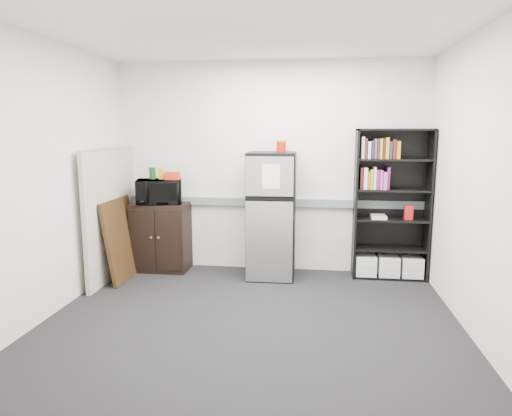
# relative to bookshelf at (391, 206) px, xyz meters

# --- Properties ---
(floor) EXTENTS (4.00, 4.00, 0.00)m
(floor) POSITION_rel_bookshelf_xyz_m (-1.53, -1.57, -0.91)
(floor) COLOR black
(floor) RESTS_ON ground
(wall_back) EXTENTS (4.00, 0.02, 2.70)m
(wall_back) POSITION_rel_bookshelf_xyz_m (-1.53, 0.18, 0.44)
(wall_back) COLOR white
(wall_back) RESTS_ON floor
(wall_right) EXTENTS (0.02, 3.50, 2.70)m
(wall_right) POSITION_rel_bookshelf_xyz_m (0.47, -1.57, 0.44)
(wall_right) COLOR white
(wall_right) RESTS_ON floor
(wall_left) EXTENTS (0.02, 3.50, 2.70)m
(wall_left) POSITION_rel_bookshelf_xyz_m (-3.53, -1.57, 0.44)
(wall_left) COLOR white
(wall_left) RESTS_ON floor
(ceiling) EXTENTS (4.00, 3.50, 0.02)m
(ceiling) POSITION_rel_bookshelf_xyz_m (-1.53, -1.57, 1.79)
(ceiling) COLOR white
(ceiling) RESTS_ON wall_back
(electrical_raceway) EXTENTS (3.92, 0.05, 0.10)m
(electrical_raceway) POSITION_rel_bookshelf_xyz_m (-1.53, 0.15, -0.01)
(electrical_raceway) COLOR slate
(electrical_raceway) RESTS_ON wall_back
(wall_note) EXTENTS (0.14, 0.00, 0.10)m
(wall_note) POSITION_rel_bookshelf_xyz_m (-1.88, 0.18, 0.64)
(wall_note) COLOR white
(wall_note) RESTS_ON wall_back
(bookshelf) EXTENTS (0.90, 0.34, 1.85)m
(bookshelf) POSITION_rel_bookshelf_xyz_m (0.00, 0.00, 0.00)
(bookshelf) COLOR black
(bookshelf) RESTS_ON floor
(cubicle_partition) EXTENTS (0.06, 1.30, 1.62)m
(cubicle_partition) POSITION_rel_bookshelf_xyz_m (-3.43, -0.49, -0.10)
(cubicle_partition) COLOR #A39E90
(cubicle_partition) RESTS_ON floor
(cabinet) EXTENTS (0.71, 0.48, 0.89)m
(cabinet) POSITION_rel_bookshelf_xyz_m (-2.93, -0.06, -0.47)
(cabinet) COLOR black
(cabinet) RESTS_ON floor
(microwave) EXTENTS (0.64, 0.52, 0.31)m
(microwave) POSITION_rel_bookshelf_xyz_m (-2.93, -0.08, 0.14)
(microwave) COLOR black
(microwave) RESTS_ON cabinet
(snack_box_a) EXTENTS (0.07, 0.05, 0.15)m
(snack_box_a) POSITION_rel_bookshelf_xyz_m (-3.03, -0.05, 0.37)
(snack_box_a) COLOR #1A5017
(snack_box_a) RESTS_ON microwave
(snack_box_b) EXTENTS (0.08, 0.06, 0.15)m
(snack_box_b) POSITION_rel_bookshelf_xyz_m (-3.03, -0.05, 0.37)
(snack_box_b) COLOR #0C3818
(snack_box_b) RESTS_ON microwave
(snack_box_c) EXTENTS (0.07, 0.06, 0.14)m
(snack_box_c) POSITION_rel_bookshelf_xyz_m (-2.91, -0.05, 0.36)
(snack_box_c) COLOR gold
(snack_box_c) RESTS_ON microwave
(snack_bag) EXTENTS (0.18, 0.10, 0.10)m
(snack_bag) POSITION_rel_bookshelf_xyz_m (-2.74, -0.10, 0.34)
(snack_bag) COLOR red
(snack_bag) RESTS_ON microwave
(refrigerator) EXTENTS (0.60, 0.62, 1.57)m
(refrigerator) POSITION_rel_bookshelf_xyz_m (-1.47, -0.14, -0.13)
(refrigerator) COLOR black
(refrigerator) RESTS_ON floor
(coffee_can) EXTENTS (0.12, 0.12, 0.17)m
(coffee_can) POSITION_rel_bookshelf_xyz_m (-1.36, -0.02, 0.74)
(coffee_can) COLOR #AB1907
(coffee_can) RESTS_ON refrigerator
(framed_poster) EXTENTS (0.19, 0.78, 1.00)m
(framed_poster) POSITION_rel_bookshelf_xyz_m (-3.30, -0.49, -0.41)
(framed_poster) COLOR black
(framed_poster) RESTS_ON floor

